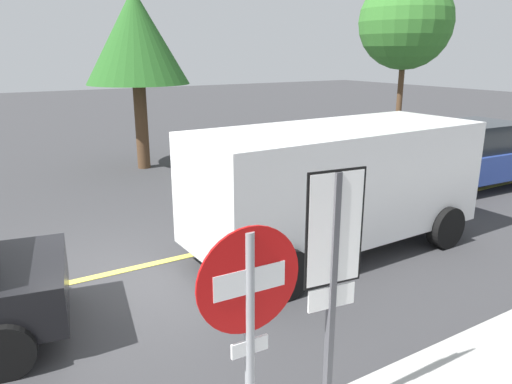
{
  "coord_description": "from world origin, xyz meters",
  "views": [
    {
      "loc": [
        -1.79,
        -7.2,
        3.4
      ],
      "look_at": [
        2.47,
        -0.19,
        1.01
      ],
      "focal_mm": 33.88,
      "sensor_mm": 36.0,
      "label": 1
    }
  ],
  "objects_px": {
    "speed_limit_sign": "(333,259)",
    "car_blue_crossing": "(467,156)",
    "stop_sign": "(250,329)",
    "white_van": "(335,181)",
    "tree_centre_verge": "(136,38)",
    "tree_left_verge": "(406,22)"
  },
  "relations": [
    {
      "from": "stop_sign",
      "to": "tree_left_verge",
      "type": "height_order",
      "value": "tree_left_verge"
    },
    {
      "from": "speed_limit_sign",
      "to": "car_blue_crossing",
      "type": "height_order",
      "value": "speed_limit_sign"
    },
    {
      "from": "speed_limit_sign",
      "to": "car_blue_crossing",
      "type": "bearing_deg",
      "value": 29.26
    },
    {
      "from": "white_van",
      "to": "car_blue_crossing",
      "type": "height_order",
      "value": "white_van"
    },
    {
      "from": "tree_centre_verge",
      "to": "speed_limit_sign",
      "type": "bearing_deg",
      "value": -100.57
    },
    {
      "from": "speed_limit_sign",
      "to": "car_blue_crossing",
      "type": "distance_m",
      "value": 9.78
    },
    {
      "from": "stop_sign",
      "to": "white_van",
      "type": "relative_size",
      "value": 0.45
    },
    {
      "from": "stop_sign",
      "to": "speed_limit_sign",
      "type": "height_order",
      "value": "speed_limit_sign"
    },
    {
      "from": "tree_left_verge",
      "to": "stop_sign",
      "type": "bearing_deg",
      "value": -140.52
    },
    {
      "from": "white_van",
      "to": "tree_centre_verge",
      "type": "relative_size",
      "value": 1.02
    },
    {
      "from": "speed_limit_sign",
      "to": "car_blue_crossing",
      "type": "xyz_separation_m",
      "value": [
        8.49,
        4.76,
        -0.92
      ]
    },
    {
      "from": "stop_sign",
      "to": "tree_centre_verge",
      "type": "bearing_deg",
      "value": 75.04
    },
    {
      "from": "stop_sign",
      "to": "car_blue_crossing",
      "type": "bearing_deg",
      "value": 28.15
    },
    {
      "from": "speed_limit_sign",
      "to": "white_van",
      "type": "xyz_separation_m",
      "value": [
        2.87,
        3.34,
        -0.5
      ]
    },
    {
      "from": "speed_limit_sign",
      "to": "tree_centre_verge",
      "type": "bearing_deg",
      "value": 79.43
    },
    {
      "from": "speed_limit_sign",
      "to": "tree_centre_verge",
      "type": "relative_size",
      "value": 0.49
    },
    {
      "from": "car_blue_crossing",
      "to": "tree_centre_verge",
      "type": "bearing_deg",
      "value": 134.61
    },
    {
      "from": "tree_centre_verge",
      "to": "car_blue_crossing",
      "type": "bearing_deg",
      "value": -45.39
    },
    {
      "from": "speed_limit_sign",
      "to": "white_van",
      "type": "bearing_deg",
      "value": 49.32
    },
    {
      "from": "white_van",
      "to": "tree_left_verge",
      "type": "distance_m",
      "value": 12.44
    },
    {
      "from": "white_van",
      "to": "car_blue_crossing",
      "type": "xyz_separation_m",
      "value": [
        5.62,
        1.41,
        -0.43
      ]
    },
    {
      "from": "white_van",
      "to": "tree_centre_verge",
      "type": "distance_m",
      "value": 8.32
    }
  ]
}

